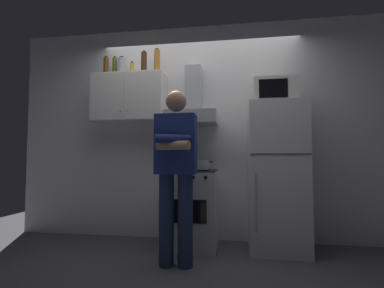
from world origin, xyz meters
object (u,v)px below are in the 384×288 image
at_px(person_standing, 176,168).
at_px(bottle_beer_brown, 106,67).
at_px(upper_cabinet, 130,99).
at_px(bottle_spice_jar, 132,68).
at_px(bottle_canister_steel, 122,66).
at_px(microwave, 275,92).
at_px(bottle_liquor_amber, 157,62).
at_px(stove_oven, 191,208).
at_px(refrigerator, 276,176).
at_px(bottle_rum_dark, 144,63).
at_px(bottle_olive_oil, 115,67).
at_px(range_hood, 193,109).
at_px(cooking_pot, 201,165).

relative_size(person_standing, bottle_beer_brown, 6.45).
distance_m(upper_cabinet, person_standing, 1.35).
distance_m(person_standing, bottle_spice_jar, 1.58).
relative_size(upper_cabinet, bottle_canister_steel, 3.80).
relative_size(microwave, bottle_canister_steel, 2.03).
xyz_separation_m(bottle_canister_steel, bottle_liquor_amber, (0.45, 0.02, 0.04)).
bearing_deg(bottle_beer_brown, stove_oven, -6.03).
xyz_separation_m(bottle_spice_jar, bottle_canister_steel, (-0.14, 0.02, 0.04)).
relative_size(refrigerator, bottle_canister_steel, 6.76).
distance_m(bottle_spice_jar, bottle_canister_steel, 0.15).
bearing_deg(microwave, bottle_beer_brown, 177.26).
xyz_separation_m(stove_oven, microwave, (0.95, 0.02, 1.31)).
relative_size(bottle_rum_dark, bottle_liquor_amber, 0.89).
xyz_separation_m(refrigerator, bottle_liquor_amber, (-1.40, 0.14, 1.41)).
bearing_deg(bottle_canister_steel, bottle_olive_oil, 167.46).
height_order(microwave, bottle_liquor_amber, bottle_liquor_amber).
xyz_separation_m(upper_cabinet, refrigerator, (1.75, -0.12, -0.95)).
bearing_deg(refrigerator, bottle_olive_oil, 176.03).
height_order(stove_oven, bottle_spice_jar, bottle_spice_jar).
distance_m(range_hood, refrigerator, 1.25).
xyz_separation_m(range_hood, bottle_beer_brown, (-1.12, -0.01, 0.57)).
distance_m(microwave, bottle_liquor_amber, 1.48).
xyz_separation_m(bottle_rum_dark, bottle_canister_steel, (-0.30, 0.01, -0.03)).
bearing_deg(bottle_canister_steel, range_hood, 0.81).
distance_m(microwave, bottle_canister_steel, 1.90).
height_order(bottle_liquor_amber, bottle_olive_oil, bottle_liquor_amber).
height_order(person_standing, bottle_rum_dark, bottle_rum_dark).
bearing_deg(bottle_canister_steel, person_standing, -40.08).
bearing_deg(cooking_pot, bottle_beer_brown, 169.24).
bearing_deg(bottle_rum_dark, upper_cabinet, 173.58).
relative_size(range_hood, bottle_rum_dark, 2.59).
bearing_deg(bottle_liquor_amber, microwave, -4.78).
bearing_deg(refrigerator, cooking_pot, -171.68).
bearing_deg(person_standing, stove_oven, 85.28).
distance_m(person_standing, bottle_canister_steel, 1.68).
height_order(range_hood, bottle_liquor_amber, bottle_liquor_amber).
xyz_separation_m(microwave, bottle_spice_jar, (-1.71, 0.07, 0.38)).
distance_m(bottle_rum_dark, bottle_beer_brown, 0.51).
height_order(bottle_beer_brown, bottle_liquor_amber, bottle_liquor_amber).
bearing_deg(stove_oven, bottle_beer_brown, 173.97).
bearing_deg(microwave, person_standing, -148.00).
distance_m(person_standing, bottle_olive_oil, 1.76).
bearing_deg(bottle_spice_jar, bottle_liquor_amber, 7.70).
height_order(upper_cabinet, cooking_pot, upper_cabinet).
height_order(refrigerator, bottle_liquor_amber, bottle_liquor_amber).
distance_m(refrigerator, bottle_olive_oil, 2.39).
xyz_separation_m(refrigerator, microwave, (-0.00, 0.02, 0.94)).
relative_size(upper_cabinet, bottle_liquor_amber, 2.78).
relative_size(stove_oven, bottle_rum_dark, 3.02).
bearing_deg(bottle_canister_steel, stove_oven, -7.17).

